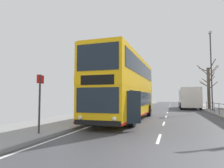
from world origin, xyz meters
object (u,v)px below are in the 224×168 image
at_px(double_decker_bus_main, 126,88).
at_px(street_lamp_far_side, 211,65).
at_px(bus_stop_sign_near, 40,97).
at_px(bare_tree_far_02, 209,86).
at_px(background_bus_far_lane, 189,97).
at_px(bare_tree_far_01, 209,91).

relative_size(double_decker_bus_main, street_lamp_far_side, 1.20).
distance_m(bus_stop_sign_near, bare_tree_far_02, 24.38).
bearing_deg(background_bus_far_lane, double_decker_bus_main, -107.87).
height_order(background_bus_far_lane, street_lamp_far_side, street_lamp_far_side).
bearing_deg(background_bus_far_lane, bare_tree_far_01, 54.97).
distance_m(double_decker_bus_main, bare_tree_far_02, 17.12).
bearing_deg(street_lamp_far_side, bare_tree_far_02, 85.56).
relative_size(street_lamp_far_side, bare_tree_far_02, 1.36).
height_order(bare_tree_far_01, bare_tree_far_02, bare_tree_far_02).
relative_size(background_bus_far_lane, bare_tree_far_02, 1.38).
relative_size(double_decker_bus_main, bus_stop_sign_near, 4.48).
xyz_separation_m(double_decker_bus_main, street_lamp_far_side, (7.65, 11.10, 3.02)).
bearing_deg(bus_stop_sign_near, double_decker_bus_main, 72.97).
xyz_separation_m(background_bus_far_lane, bus_stop_sign_near, (-7.74, -24.34, 0.05)).
xyz_separation_m(street_lamp_far_side, bare_tree_far_01, (1.50, 11.31, -2.70)).
distance_m(background_bus_far_lane, bare_tree_far_02, 3.57).
height_order(double_decker_bus_main, bare_tree_far_02, bare_tree_far_02).
bearing_deg(street_lamp_far_side, bare_tree_far_01, 82.46).
bearing_deg(bare_tree_far_02, bus_stop_sign_near, -114.54).
xyz_separation_m(street_lamp_far_side, bare_tree_far_02, (0.31, 4.03, -2.24)).
xyz_separation_m(bus_stop_sign_near, street_lamp_far_side, (9.80, 18.11, 3.70)).
bearing_deg(double_decker_bus_main, bare_tree_far_01, 67.80).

